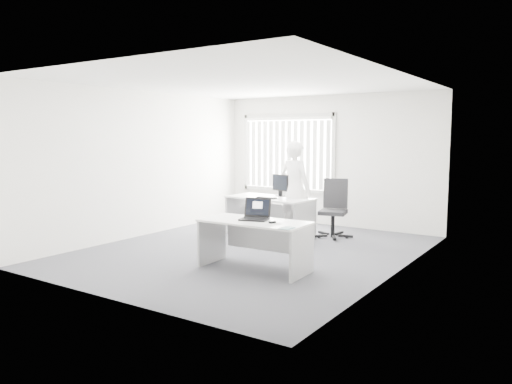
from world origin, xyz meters
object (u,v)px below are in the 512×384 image
Objects in this scene: laptop at (254,210)px; desk_far at (270,208)px; desk_near at (254,234)px; monitor at (280,185)px; person at (295,189)px; office_chair at (333,219)px.

desk_far is at bearing 101.04° from laptop.
desk_near is 3.74× the size of monitor.
desk_far is 2.43m from laptop.
laptop reaches higher than desk_near.
monitor is (-0.98, 2.40, 0.10)m from laptop.
desk_far is at bearing 39.47° from person.
desk_near is 0.36m from laptop.
office_chair is 0.61× the size of person.
office_chair is at bearing 89.21° from desk_near.
office_chair is 2.81m from laptop.
laptop is at bearing -103.16° from office_chair.
office_chair is at bearing 33.96° from desk_far.
desk_near is 2.46m from desk_far.
laptop is at bearing -58.77° from desk_far.
person is at bearing 34.74° from desk_far.
person reaches higher than office_chair.
desk_far is 0.61m from person.
person reaches higher than laptop.
person is 2.49m from laptop.
monitor is (-1.02, 2.43, 0.45)m from desk_near.
monitor reaches higher than laptop.
desk_far is 1.24m from office_chair.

